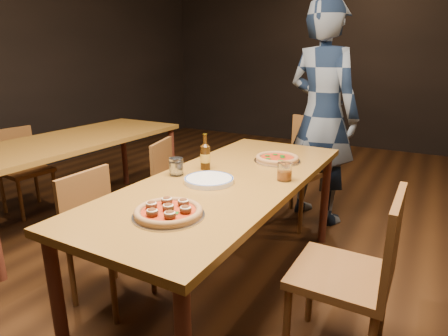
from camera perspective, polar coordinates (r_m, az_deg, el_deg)
The scene contains 15 objects.
ground at distance 2.50m, azimuth 0.59°, elevation -18.00°, with size 9.00×9.00×0.00m, color black.
table_main at distance 2.19m, azimuth 0.64°, elevation -3.23°, with size 0.80×2.00×0.75m.
table_left at distance 3.50m, azimuth -22.01°, elevation 3.12°, with size 0.80×2.00×0.75m.
chair_main_nw at distance 2.31m, azimuth -16.92°, elevation -10.12°, with size 0.38×0.38×0.82m, color brown, non-canonical shape.
chair_main_sw at distance 3.05m, azimuth -6.24°, elevation -2.87°, with size 0.38×0.38×0.82m, color brown, non-canonical shape.
chair_main_e at distance 1.88m, azimuth 17.33°, elevation -15.06°, with size 0.43×0.43×0.92m, color brown, non-canonical shape.
chair_end at distance 3.32m, azimuth 11.15°, elevation -0.22°, with size 0.45×0.45×0.96m, color brown, non-canonical shape.
chair_nbr_left at distance 3.93m, azimuth -27.97°, elevation -0.27°, with size 0.38×0.38×0.82m, color brown, non-canonical shape.
pizza_meatball at distance 1.66m, azimuth -8.46°, elevation -6.54°, with size 0.32×0.32×0.06m.
pizza_margherita at distance 2.52m, azimuth 8.11°, elevation 1.45°, with size 0.31×0.31×0.04m.
plate_stack at distance 2.08m, azimuth -2.31°, elevation -1.86°, with size 0.27×0.27×0.03m, color white.
beer_bottle at distance 2.31m, azimuth -2.87°, elevation 1.69°, with size 0.06×0.06×0.22m.
water_glass at distance 2.21m, azimuth -7.29°, elevation 0.21°, with size 0.08×0.08×0.10m, color white.
amber_glass at distance 2.13m, azimuth 9.21°, elevation -0.53°, with size 0.08×0.08×0.10m, color #AB5513.
diner at distance 3.35m, azimuth 14.69°, elevation 7.79°, with size 0.68×0.45×1.88m, color black.
Camera 1 is at (0.99, -1.80, 1.42)m, focal length 30.00 mm.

